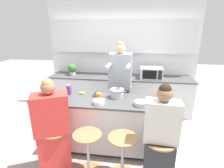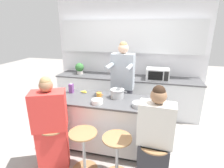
# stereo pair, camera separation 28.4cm
# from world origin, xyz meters

# --- Properties ---
(ground_plane) EXTENTS (16.00, 16.00, 0.00)m
(ground_plane) POSITION_xyz_m (0.00, 0.00, 0.00)
(ground_plane) COLOR gray
(wall_back) EXTENTS (3.70, 0.22, 2.70)m
(wall_back) POSITION_xyz_m (0.00, 1.78, 1.54)
(wall_back) COLOR white
(wall_back) RESTS_ON ground_plane
(back_counter) EXTENTS (3.43, 0.64, 0.89)m
(back_counter) POSITION_xyz_m (0.00, 1.47, 0.45)
(back_counter) COLOR silver
(back_counter) RESTS_ON ground_plane
(kitchen_island) EXTENTS (1.83, 0.68, 0.90)m
(kitchen_island) POSITION_xyz_m (0.00, 0.00, 0.46)
(kitchen_island) COLOR black
(kitchen_island) RESTS_ON ground_plane
(bar_stool_leftmost) EXTENTS (0.40, 0.40, 0.65)m
(bar_stool_leftmost) POSITION_xyz_m (-0.73, -0.61, 0.37)
(bar_stool_leftmost) COLOR #997047
(bar_stool_leftmost) RESTS_ON ground_plane
(bar_stool_center_left) EXTENTS (0.40, 0.40, 0.65)m
(bar_stool_center_left) POSITION_xyz_m (-0.24, -0.63, 0.37)
(bar_stool_center_left) COLOR #997047
(bar_stool_center_left) RESTS_ON ground_plane
(bar_stool_center_right) EXTENTS (0.40, 0.40, 0.65)m
(bar_stool_center_right) POSITION_xyz_m (0.24, -0.63, 0.37)
(bar_stool_center_right) COLOR #997047
(bar_stool_center_right) RESTS_ON ground_plane
(bar_stool_rightmost) EXTENTS (0.40, 0.40, 0.65)m
(bar_stool_rightmost) POSITION_xyz_m (0.73, -0.64, 0.37)
(bar_stool_rightmost) COLOR #997047
(bar_stool_rightmost) RESTS_ON ground_plane
(person_cooking) EXTENTS (0.45, 0.60, 1.80)m
(person_cooking) POSITION_xyz_m (0.09, 0.55, 0.89)
(person_cooking) COLOR #383842
(person_cooking) RESTS_ON ground_plane
(person_wrapped_blanket) EXTENTS (0.55, 0.45, 1.42)m
(person_wrapped_blanket) POSITION_xyz_m (-0.73, -0.64, 0.67)
(person_wrapped_blanket) COLOR red
(person_wrapped_blanket) RESTS_ON ground_plane
(person_seated_near) EXTENTS (0.44, 0.29, 1.42)m
(person_seated_near) POSITION_xyz_m (0.72, -0.64, 0.64)
(person_seated_near) COLOR #333338
(person_seated_near) RESTS_ON ground_plane
(cooking_pot) EXTENTS (0.32, 0.24, 0.15)m
(cooking_pot) POSITION_xyz_m (0.08, 0.12, 0.98)
(cooking_pot) COLOR #B7BABC
(cooking_pot) RESTS_ON kitchen_island
(fruit_bowl) EXTENTS (0.21, 0.21, 0.07)m
(fruit_bowl) POSITION_xyz_m (0.47, -0.15, 0.94)
(fruit_bowl) COLOR #B7BABC
(fruit_bowl) RESTS_ON kitchen_island
(mixing_bowl_steel) EXTENTS (0.18, 0.18, 0.07)m
(mixing_bowl_steel) POSITION_xyz_m (-0.17, -0.20, 0.94)
(mixing_bowl_steel) COLOR white
(mixing_bowl_steel) RESTS_ON kitchen_island
(coffee_cup_near) EXTENTS (0.12, 0.09, 0.09)m
(coffee_cup_near) POSITION_xyz_m (-0.22, 0.03, 0.95)
(coffee_cup_near) COLOR orange
(coffee_cup_near) RESTS_ON kitchen_island
(banana_bunch) EXTENTS (0.13, 0.09, 0.04)m
(banana_bunch) POSITION_xyz_m (-0.56, 0.19, 0.92)
(banana_bunch) COLOR yellow
(banana_bunch) RESTS_ON kitchen_island
(juice_carton) EXTENTS (0.07, 0.07, 0.18)m
(juice_carton) POSITION_xyz_m (-0.78, 0.14, 0.99)
(juice_carton) COLOR #7A428E
(juice_carton) RESTS_ON kitchen_island
(microwave) EXTENTS (0.51, 0.37, 0.26)m
(microwave) POSITION_xyz_m (0.73, 1.43, 1.02)
(microwave) COLOR white
(microwave) RESTS_ON back_counter
(potted_plant) EXTENTS (0.22, 0.22, 0.28)m
(potted_plant) POSITION_xyz_m (-1.20, 1.47, 1.05)
(potted_plant) COLOR beige
(potted_plant) RESTS_ON back_counter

